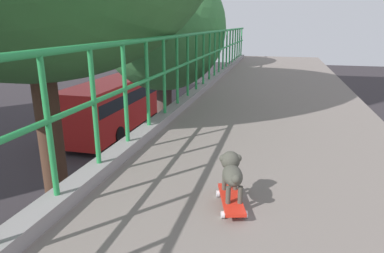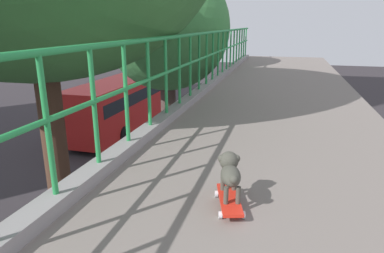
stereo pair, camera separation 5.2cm
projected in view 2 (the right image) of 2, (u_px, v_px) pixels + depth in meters
The scene contains 4 objects.
city_bus at pixel (126, 99), 21.93m from camera, with size 2.69×11.11×3.17m.
roadside_tree_far at pixel (167, 30), 11.09m from camera, with size 4.10×4.10×8.36m.
toy_skateboard at pixel (229, 200), 2.59m from camera, with size 0.29×0.51×0.08m.
small_dog at pixel (230, 171), 2.60m from camera, with size 0.23×0.40×0.32m.
Camera 2 is at (1.35, 0.55, 6.47)m, focal length 31.98 mm.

